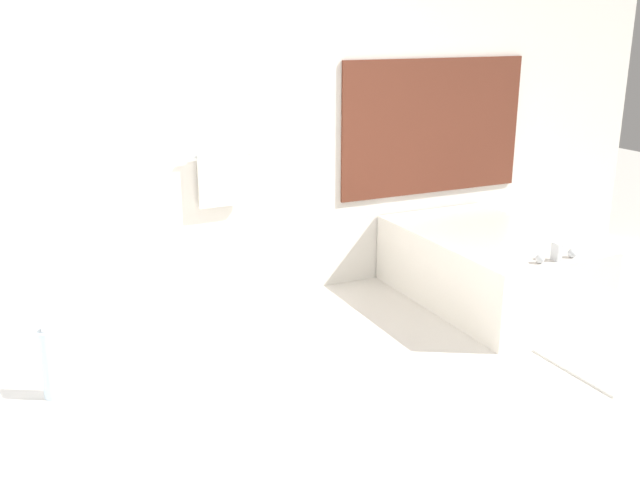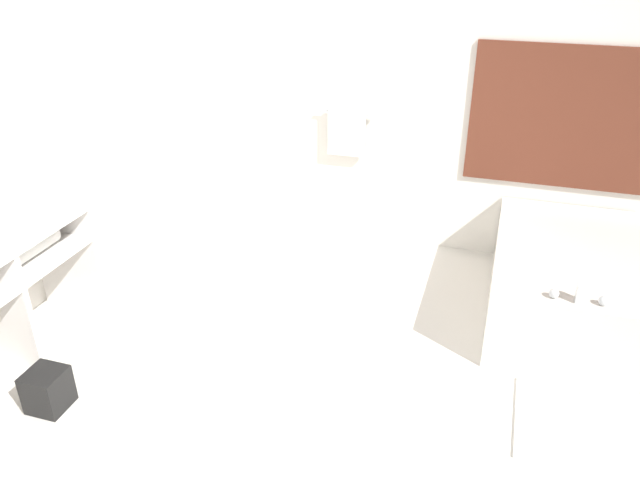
{
  "view_description": "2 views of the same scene",
  "coord_description": "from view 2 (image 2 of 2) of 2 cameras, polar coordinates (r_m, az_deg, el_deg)",
  "views": [
    {
      "loc": [
        -1.8,
        -2.72,
        2.07
      ],
      "look_at": [
        -0.21,
        0.66,
        0.92
      ],
      "focal_mm": 40.0,
      "sensor_mm": 36.0,
      "label": 1
    },
    {
      "loc": [
        1.0,
        -2.81,
        2.6
      ],
      "look_at": [
        -0.05,
        0.59,
        0.76
      ],
      "focal_mm": 35.0,
      "sensor_mm": 36.0,
      "label": 2
    }
  ],
  "objects": [
    {
      "name": "bathtub",
      "position": [
        4.82,
        21.56,
        -3.33
      ],
      "size": [
        1.02,
        1.61,
        0.66
      ],
      "color": "silver",
      "rests_on": "ground_plane"
    },
    {
      "name": "bath_mat",
      "position": [
        4.0,
        21.27,
        -15.41
      ],
      "size": [
        0.53,
        0.68,
        0.02
      ],
      "color": "white",
      "rests_on": "ground_plane"
    },
    {
      "name": "ground_plane",
      "position": [
        3.96,
        -1.89,
        -13.77
      ],
      "size": [
        16.0,
        16.0,
        0.0
      ],
      "primitive_type": "plane",
      "color": "silver",
      "rests_on": "ground"
    },
    {
      "name": "wall_back_with_blinds",
      "position": [
        5.28,
        6.56,
        13.4
      ],
      "size": [
        7.4,
        0.13,
        2.7
      ],
      "color": "white",
      "rests_on": "ground_plane"
    },
    {
      "name": "waste_bin",
      "position": [
        4.11,
        -23.65,
        -12.42
      ],
      "size": [
        0.22,
        0.22,
        0.25
      ],
      "color": "black",
      "rests_on": "ground_plane"
    }
  ]
}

